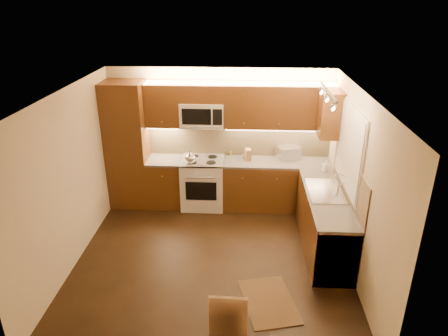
# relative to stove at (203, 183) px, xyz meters

# --- Properties ---
(floor) EXTENTS (4.00, 4.00, 0.01)m
(floor) POSITION_rel_stove_xyz_m (0.30, -1.68, -0.46)
(floor) COLOR black
(floor) RESTS_ON ground
(ceiling) EXTENTS (4.00, 4.00, 0.01)m
(ceiling) POSITION_rel_stove_xyz_m (0.30, -1.68, 2.04)
(ceiling) COLOR beige
(ceiling) RESTS_ON ground
(wall_back) EXTENTS (4.00, 0.01, 2.50)m
(wall_back) POSITION_rel_stove_xyz_m (0.30, 0.32, 0.79)
(wall_back) COLOR #C8B792
(wall_back) RESTS_ON ground
(wall_front) EXTENTS (4.00, 0.01, 2.50)m
(wall_front) POSITION_rel_stove_xyz_m (0.30, -3.67, 0.79)
(wall_front) COLOR #C8B792
(wall_front) RESTS_ON ground
(wall_left) EXTENTS (0.01, 4.00, 2.50)m
(wall_left) POSITION_rel_stove_xyz_m (-1.70, -1.68, 0.79)
(wall_left) COLOR #C8B792
(wall_left) RESTS_ON ground
(wall_right) EXTENTS (0.01, 4.00, 2.50)m
(wall_right) POSITION_rel_stove_xyz_m (2.30, -1.68, 0.79)
(wall_right) COLOR #C8B792
(wall_right) RESTS_ON ground
(pantry) EXTENTS (0.70, 0.60, 2.30)m
(pantry) POSITION_rel_stove_xyz_m (-1.35, 0.02, 0.69)
(pantry) COLOR #43260E
(pantry) RESTS_ON floor
(base_cab_back_left) EXTENTS (0.62, 0.60, 0.86)m
(base_cab_back_left) POSITION_rel_stove_xyz_m (-0.69, 0.02, -0.03)
(base_cab_back_left) COLOR #43260E
(base_cab_back_left) RESTS_ON floor
(counter_back_left) EXTENTS (0.62, 0.60, 0.04)m
(counter_back_left) POSITION_rel_stove_xyz_m (-0.69, 0.02, 0.42)
(counter_back_left) COLOR #3D3B38
(counter_back_left) RESTS_ON base_cab_back_left
(base_cab_back_right) EXTENTS (1.92, 0.60, 0.86)m
(base_cab_back_right) POSITION_rel_stove_xyz_m (1.34, 0.02, -0.03)
(base_cab_back_right) COLOR #43260E
(base_cab_back_right) RESTS_ON floor
(counter_back_right) EXTENTS (1.92, 0.60, 0.04)m
(counter_back_right) POSITION_rel_stove_xyz_m (1.34, 0.02, 0.42)
(counter_back_right) COLOR #3D3B38
(counter_back_right) RESTS_ON base_cab_back_right
(base_cab_right) EXTENTS (0.60, 2.00, 0.86)m
(base_cab_right) POSITION_rel_stove_xyz_m (2.00, -1.28, -0.03)
(base_cab_right) COLOR #43260E
(base_cab_right) RESTS_ON floor
(counter_right) EXTENTS (0.60, 2.00, 0.04)m
(counter_right) POSITION_rel_stove_xyz_m (2.00, -1.28, 0.42)
(counter_right) COLOR #3D3B38
(counter_right) RESTS_ON base_cab_right
(dishwasher) EXTENTS (0.58, 0.60, 0.84)m
(dishwasher) POSITION_rel_stove_xyz_m (2.00, -1.98, -0.03)
(dishwasher) COLOR silver
(dishwasher) RESTS_ON floor
(backsplash_back) EXTENTS (3.30, 0.02, 0.60)m
(backsplash_back) POSITION_rel_stove_xyz_m (0.65, 0.31, 0.74)
(backsplash_back) COLOR tan
(backsplash_back) RESTS_ON wall_back
(backsplash_right) EXTENTS (0.02, 2.00, 0.60)m
(backsplash_right) POSITION_rel_stove_xyz_m (2.29, -1.28, 0.74)
(backsplash_right) COLOR tan
(backsplash_right) RESTS_ON wall_right
(upper_cab_back_left) EXTENTS (0.62, 0.35, 0.75)m
(upper_cab_back_left) POSITION_rel_stove_xyz_m (-0.69, 0.15, 1.42)
(upper_cab_back_left) COLOR #43260E
(upper_cab_back_left) RESTS_ON wall_back
(upper_cab_back_right) EXTENTS (1.92, 0.35, 0.75)m
(upper_cab_back_right) POSITION_rel_stove_xyz_m (1.34, 0.15, 1.42)
(upper_cab_back_right) COLOR #43260E
(upper_cab_back_right) RESTS_ON wall_back
(upper_cab_bridge) EXTENTS (0.76, 0.35, 0.31)m
(upper_cab_bridge) POSITION_rel_stove_xyz_m (0.00, 0.15, 1.63)
(upper_cab_bridge) COLOR #43260E
(upper_cab_bridge) RESTS_ON wall_back
(upper_cab_right_corner) EXTENTS (0.35, 0.50, 0.75)m
(upper_cab_right_corner) POSITION_rel_stove_xyz_m (2.12, -0.28, 1.42)
(upper_cab_right_corner) COLOR #43260E
(upper_cab_right_corner) RESTS_ON wall_right
(stove) EXTENTS (0.76, 0.65, 0.92)m
(stove) POSITION_rel_stove_xyz_m (0.00, 0.00, 0.00)
(stove) COLOR silver
(stove) RESTS_ON floor
(microwave) EXTENTS (0.76, 0.38, 0.44)m
(microwave) POSITION_rel_stove_xyz_m (0.00, 0.14, 1.26)
(microwave) COLOR silver
(microwave) RESTS_ON wall_back
(window_frame) EXTENTS (0.03, 1.44, 1.24)m
(window_frame) POSITION_rel_stove_xyz_m (2.29, -1.12, 1.14)
(window_frame) COLOR silver
(window_frame) RESTS_ON wall_right
(window_blinds) EXTENTS (0.02, 1.36, 1.16)m
(window_blinds) POSITION_rel_stove_xyz_m (2.27, -1.12, 1.14)
(window_blinds) COLOR silver
(window_blinds) RESTS_ON wall_right
(sink) EXTENTS (0.52, 0.86, 0.15)m
(sink) POSITION_rel_stove_xyz_m (2.00, -1.12, 0.52)
(sink) COLOR silver
(sink) RESTS_ON counter_right
(faucet) EXTENTS (0.20, 0.04, 0.30)m
(faucet) POSITION_rel_stove_xyz_m (2.18, -1.12, 0.59)
(faucet) COLOR silver
(faucet) RESTS_ON counter_right
(track_light_bar) EXTENTS (0.04, 1.20, 0.03)m
(track_light_bar) POSITION_rel_stove_xyz_m (1.85, -1.27, 2.00)
(track_light_bar) COLOR silver
(track_light_bar) RESTS_ON ceiling
(kettle) EXTENTS (0.21, 0.21, 0.25)m
(kettle) POSITION_rel_stove_xyz_m (-0.19, -0.18, 0.58)
(kettle) COLOR silver
(kettle) RESTS_ON stove
(toaster_oven) EXTENTS (0.47, 0.41, 0.23)m
(toaster_oven) POSITION_rel_stove_xyz_m (1.55, 0.18, 0.56)
(toaster_oven) COLOR silver
(toaster_oven) RESTS_ON counter_back_right
(knife_block) EXTENTS (0.13, 0.17, 0.21)m
(knife_block) POSITION_rel_stove_xyz_m (0.82, 0.08, 0.54)
(knife_block) COLOR #A37549
(knife_block) RESTS_ON counter_back_right
(spice_jar_a) EXTENTS (0.05, 0.05, 0.10)m
(spice_jar_a) POSITION_rel_stove_xyz_m (0.77, 0.25, 0.49)
(spice_jar_a) COLOR silver
(spice_jar_a) RESTS_ON counter_back_right
(spice_jar_b) EXTENTS (0.05, 0.05, 0.10)m
(spice_jar_b) POSITION_rel_stove_xyz_m (0.87, 0.20, 0.49)
(spice_jar_b) COLOR brown
(spice_jar_b) RESTS_ON counter_back_right
(spice_jar_c) EXTENTS (0.06, 0.06, 0.10)m
(spice_jar_c) POSITION_rel_stove_xyz_m (0.73, 0.16, 0.49)
(spice_jar_c) COLOR silver
(spice_jar_c) RESTS_ON counter_back_right
(spice_jar_d) EXTENTS (0.05, 0.05, 0.09)m
(spice_jar_d) POSITION_rel_stove_xyz_m (0.49, 0.26, 0.49)
(spice_jar_d) COLOR olive
(spice_jar_d) RESTS_ON counter_back_right
(soap_bottle) EXTENTS (0.10, 0.10, 0.18)m
(soap_bottle) POSITION_rel_stove_xyz_m (2.13, -0.34, 0.53)
(soap_bottle) COLOR white
(soap_bottle) RESTS_ON counter_right
(rug) EXTENTS (0.81, 1.04, 0.01)m
(rug) POSITION_rel_stove_xyz_m (1.11, -2.58, -0.45)
(rug) COLOR black
(rug) RESTS_ON floor
(dining_chair) EXTENTS (0.40, 0.40, 0.90)m
(dining_chair) POSITION_rel_stove_xyz_m (0.63, -3.38, -0.01)
(dining_chair) COLOR #A37549
(dining_chair) RESTS_ON floor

